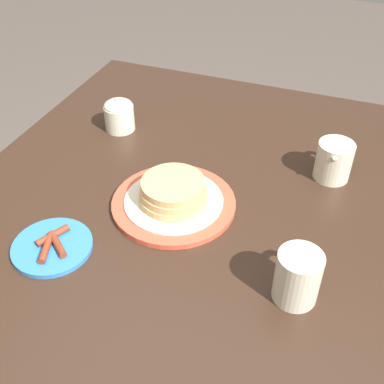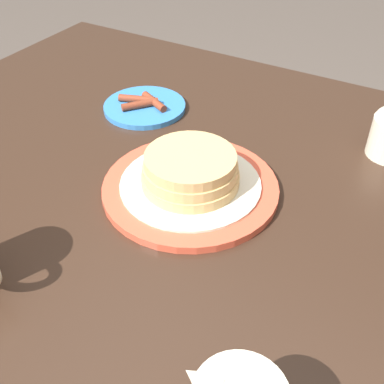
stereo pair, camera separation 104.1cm
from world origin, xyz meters
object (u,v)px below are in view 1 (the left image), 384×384
Objects in this scene: coffee_mug at (298,275)px; sugar_bowl at (119,114)px; pancake_plate at (174,196)px; creamer_pitcher at (334,160)px; side_plate_bacon at (52,246)px.

coffee_mug is 1.23× the size of sugar_bowl.
coffee_mug is at bearing -125.47° from sugar_bowl.
sugar_bowl is (0.24, 0.25, 0.02)m from pancake_plate.
creamer_pitcher reaches higher than sugar_bowl.
coffee_mug reaches higher than pancake_plate.
sugar_bowl is at bearing 88.29° from creamer_pitcher.
pancake_plate is 2.16× the size of creamer_pitcher.
creamer_pitcher is 0.55m from sugar_bowl.
coffee_mug is (-0.15, -0.29, 0.03)m from pancake_plate.
sugar_bowl is (0.02, 0.55, -0.00)m from creamer_pitcher.
pancake_plate is at bearing -133.22° from sugar_bowl.
side_plate_bacon is 1.70× the size of sugar_bowl.
pancake_plate is 0.33m from coffee_mug.
side_plate_bacon is at bearing 140.00° from pancake_plate.
sugar_bowl is at bearing 54.53° from coffee_mug.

